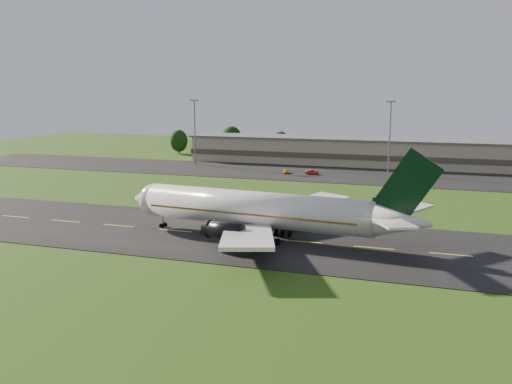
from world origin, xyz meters
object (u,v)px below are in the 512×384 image
(light_mast_centre, at_px, (390,128))
(service_vehicle_b, at_px, (312,172))
(airliner, at_px, (261,210))
(light_mast_west, at_px, (195,124))
(service_vehicle_c, at_px, (412,176))
(service_vehicle_a, at_px, (286,171))
(terminal, at_px, (399,153))

(light_mast_centre, height_order, service_vehicle_b, light_mast_centre)
(airliner, bearing_deg, light_mast_west, 126.11)
(light_mast_centre, bearing_deg, service_vehicle_c, -47.71)
(light_mast_west, xyz_separation_m, service_vehicle_a, (32.62, -10.14, -12.06))
(light_mast_west, distance_m, service_vehicle_c, 68.60)
(light_mast_west, bearing_deg, service_vehicle_b, -14.23)
(terminal, distance_m, service_vehicle_a, 39.15)
(airliner, distance_m, service_vehicle_a, 71.75)
(service_vehicle_a, xyz_separation_m, service_vehicle_c, (34.46, 2.36, 0.01))
(airliner, relative_size, service_vehicle_b, 13.68)
(light_mast_centre, distance_m, service_vehicle_c, 15.99)
(terminal, distance_m, light_mast_west, 64.10)
(service_vehicle_a, bearing_deg, service_vehicle_b, -16.52)
(airliner, height_order, service_vehicle_b, airliner)
(light_mast_centre, height_order, service_vehicle_a, light_mast_centre)
(light_mast_centre, relative_size, service_vehicle_a, 5.95)
(airliner, height_order, terminal, airliner)
(terminal, relative_size, light_mast_west, 7.13)
(light_mast_west, relative_size, service_vehicle_a, 5.95)
(service_vehicle_a, distance_m, service_vehicle_c, 34.54)
(light_mast_west, height_order, service_vehicle_a, light_mast_west)
(light_mast_centre, bearing_deg, service_vehicle_b, -152.73)
(service_vehicle_a, bearing_deg, light_mast_west, 146.61)
(light_mast_centre, distance_m, service_vehicle_a, 31.59)
(terminal, bearing_deg, service_vehicle_a, -137.55)
(light_mast_centre, distance_m, service_vehicle_b, 25.30)
(service_vehicle_a, distance_m, service_vehicle_b, 7.59)
(service_vehicle_b, relative_size, service_vehicle_c, 0.88)
(airliner, bearing_deg, terminal, 87.26)
(terminal, xyz_separation_m, light_mast_west, (-61.40, -16.18, 8.75))
(airliner, bearing_deg, service_vehicle_b, 101.59)
(airliner, bearing_deg, light_mast_centre, 86.68)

